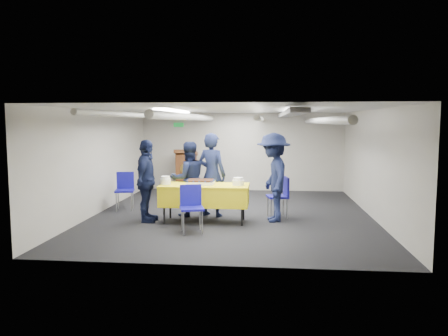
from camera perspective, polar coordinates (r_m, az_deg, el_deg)
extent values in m
plane|color=black|center=(9.72, 1.09, -6.06)|extent=(7.00, 7.00, 0.00)
cube|color=beige|center=(13.01, 2.34, 2.12)|extent=(6.00, 0.02, 2.30)
cube|color=beige|center=(10.22, -15.84, 0.84)|extent=(0.02, 7.00, 2.30)
cube|color=beige|center=(9.77, 18.87, 0.51)|extent=(0.02, 7.00, 2.30)
cube|color=white|center=(9.50, 1.12, 7.57)|extent=(6.00, 7.00, 0.02)
cylinder|color=silver|center=(9.87, -10.62, 6.77)|extent=(0.10, 6.90, 0.10)
cylinder|color=silver|center=(9.62, -4.27, 6.64)|extent=(0.14, 6.90, 0.14)
cylinder|color=silver|center=(9.47, 4.76, 6.41)|extent=(0.10, 6.90, 0.10)
cylinder|color=silver|center=(9.54, 12.63, 6.04)|extent=(0.14, 6.90, 0.14)
cube|color=gray|center=(9.48, 8.42, 6.97)|extent=(0.28, 6.90, 0.08)
cube|color=white|center=(9.70, -6.63, 7.38)|extent=(0.25, 2.60, 0.04)
cube|color=white|center=(9.49, 9.03, 7.38)|extent=(0.25, 2.60, 0.04)
cube|color=#0C591E|center=(13.21, -5.95, 5.62)|extent=(0.30, 0.04, 0.12)
cylinder|color=black|center=(8.84, -7.82, -6.13)|extent=(0.04, 0.04, 0.36)
cylinder|color=black|center=(8.61, 2.36, -6.40)|extent=(0.04, 0.04, 0.36)
cylinder|color=black|center=(9.37, -7.02, -5.42)|extent=(0.04, 0.04, 0.36)
cylinder|color=black|center=(9.16, 2.56, -5.65)|extent=(0.04, 0.04, 0.36)
cube|color=yellow|center=(8.90, -2.55, -3.61)|extent=(1.78, 0.78, 0.39)
cube|color=yellow|center=(8.86, -2.55, -2.27)|extent=(1.80, 0.80, 0.03)
cube|color=white|center=(8.91, -3.05, -1.92)|extent=(0.54, 0.43, 0.07)
cube|color=black|center=(8.91, -3.06, -1.62)|extent=(0.52, 0.41, 0.03)
sphere|color=navy|center=(8.75, -4.79, -1.78)|extent=(0.04, 0.04, 0.04)
sphere|color=navy|center=(9.14, -4.35, -1.45)|extent=(0.04, 0.04, 0.04)
sphere|color=navy|center=(8.73, -4.02, -1.79)|extent=(0.04, 0.04, 0.04)
sphere|color=navy|center=(9.12, -3.61, -1.46)|extent=(0.04, 0.04, 0.04)
sphere|color=navy|center=(8.71, -3.25, -1.80)|extent=(0.04, 0.04, 0.04)
sphere|color=navy|center=(9.10, -2.87, -1.47)|extent=(0.04, 0.04, 0.04)
sphere|color=navy|center=(8.70, -2.47, -1.81)|extent=(0.04, 0.04, 0.04)
sphere|color=navy|center=(9.08, -2.12, -1.48)|extent=(0.04, 0.04, 0.04)
sphere|color=navy|center=(8.68, -1.69, -1.83)|extent=(0.04, 0.04, 0.04)
sphere|color=navy|center=(9.07, -1.38, -1.49)|extent=(0.04, 0.04, 0.04)
sphere|color=navy|center=(8.85, -4.82, -1.69)|extent=(0.04, 0.04, 0.04)
sphere|color=navy|center=(8.77, -1.47, -1.74)|extent=(0.04, 0.04, 0.04)
sphere|color=navy|center=(8.95, -4.70, -1.61)|extent=(0.04, 0.04, 0.04)
sphere|color=navy|center=(8.87, -1.39, -1.66)|extent=(0.04, 0.04, 0.04)
sphere|color=navy|center=(9.04, -4.59, -1.53)|extent=(0.04, 0.04, 0.04)
sphere|color=navy|center=(8.97, -1.31, -1.57)|extent=(0.04, 0.04, 0.04)
cylinder|color=white|center=(8.95, -7.66, -1.75)|extent=(0.22, 0.22, 0.12)
cylinder|color=white|center=(8.94, -7.67, -1.22)|extent=(0.18, 0.18, 0.05)
cylinder|color=white|center=(8.73, 1.87, -1.93)|extent=(0.23, 0.23, 0.11)
cylinder|color=white|center=(8.72, 1.87, -1.42)|extent=(0.19, 0.19, 0.05)
cube|color=brown|center=(12.83, -4.94, -0.64)|extent=(0.55, 0.45, 1.10)
cube|color=brown|center=(12.74, -4.99, 2.02)|extent=(0.62, 0.53, 0.21)
cylinder|color=gold|center=(12.58, -5.15, -0.09)|extent=(0.28, 0.02, 0.28)
cylinder|color=gray|center=(7.94, -5.32, -7.23)|extent=(0.02, 0.02, 0.43)
cylinder|color=gray|center=(7.98, -2.86, -7.15)|extent=(0.02, 0.02, 0.43)
cylinder|color=gray|center=(8.27, -5.52, -6.69)|extent=(0.02, 0.02, 0.43)
cylinder|color=gray|center=(8.31, -3.16, -6.62)|extent=(0.02, 0.02, 0.43)
cube|color=#151291|center=(8.08, -4.23, -5.29)|extent=(0.52, 0.52, 0.04)
cube|color=#151291|center=(8.22, -4.38, -3.53)|extent=(0.40, 0.15, 0.40)
cylinder|color=gray|center=(9.57, 5.75, -4.96)|extent=(0.02, 0.02, 0.43)
cylinder|color=gray|center=(9.24, 6.17, -5.36)|extent=(0.02, 0.02, 0.43)
cylinder|color=gray|center=(9.64, 7.74, -4.91)|extent=(0.02, 0.02, 0.43)
cylinder|color=gray|center=(9.31, 8.22, -5.30)|extent=(0.02, 0.02, 0.43)
cube|color=#151291|center=(9.39, 6.99, -3.72)|extent=(0.49, 0.49, 0.04)
cube|color=#151291|center=(9.40, 8.14, -2.37)|extent=(0.12, 0.40, 0.40)
cylinder|color=gray|center=(10.26, -13.88, -4.36)|extent=(0.02, 0.02, 0.43)
cylinder|color=gray|center=(10.22, -11.99, -4.36)|extent=(0.02, 0.02, 0.43)
cylinder|color=gray|center=(10.59, -13.64, -4.03)|extent=(0.02, 0.02, 0.43)
cylinder|color=gray|center=(10.55, -11.80, -4.03)|extent=(0.02, 0.02, 0.43)
cube|color=#151291|center=(10.37, -12.86, -2.91)|extent=(0.50, 0.50, 0.04)
cube|color=#151291|center=(10.52, -12.77, -1.57)|extent=(0.40, 0.12, 0.40)
imported|color=black|center=(9.42, -1.60, -0.87)|extent=(0.78, 0.66, 1.80)
imported|color=black|center=(9.48, -4.68, -1.42)|extent=(0.97, 0.89, 1.62)
imported|color=black|center=(9.02, -10.11, -1.67)|extent=(0.42, 0.99, 1.68)
imported|color=black|center=(8.97, 6.47, -1.22)|extent=(0.83, 1.26, 1.82)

